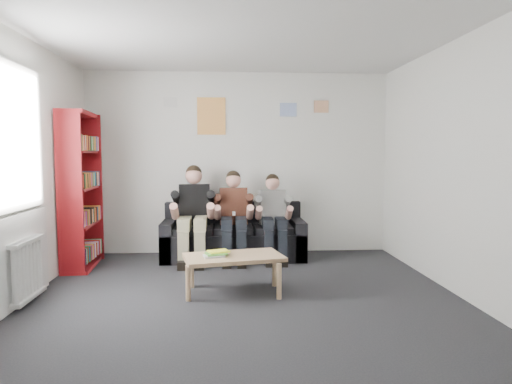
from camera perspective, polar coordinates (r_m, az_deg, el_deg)
room_shell at (r=4.38m, az=-1.40°, el=2.96°), size 5.00×5.00×5.00m
sofa at (r=6.61m, az=-2.82°, el=-5.78°), size 2.00×0.82×0.77m
bookshelf at (r=6.37m, az=-20.97°, el=0.20°), size 0.30×0.91×2.03m
coffee_table at (r=4.92m, az=-2.83°, el=-8.47°), size 1.03×0.57×0.41m
game_cases at (r=4.88m, az=-5.00°, el=-7.68°), size 0.26×0.23×0.05m
person_left at (r=6.37m, az=-7.85°, el=-2.84°), size 0.43×0.92×1.33m
person_middle at (r=6.36m, az=-2.81°, el=-3.08°), size 0.39×0.84×1.25m
person_right at (r=6.40m, az=2.20°, el=-3.20°), size 0.37×0.78×1.21m
radiator at (r=5.11m, az=-26.62°, el=-8.61°), size 0.10×0.64×0.60m
window at (r=5.04m, az=-27.68°, el=-1.01°), size 0.05×1.30×2.36m
poster_large at (r=6.89m, az=-5.61°, el=9.43°), size 0.42×0.01×0.55m
poster_blue at (r=6.96m, az=4.05°, el=10.22°), size 0.25×0.01×0.20m
poster_pink at (r=7.04m, az=8.16°, el=10.52°), size 0.22×0.01×0.18m
poster_sign at (r=6.95m, az=-10.66°, el=10.98°), size 0.20×0.01×0.14m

